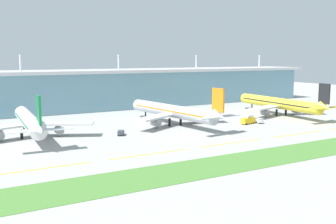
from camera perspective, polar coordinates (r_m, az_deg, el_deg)
ground_plane at (r=150.98m, az=9.65°, el=-4.15°), size 600.00×600.00×0.00m
terminal_building at (r=247.93m, az=-7.53°, el=3.35°), size 288.00×34.00×32.63m
airliner_near at (r=162.97m, az=-19.17°, el=-1.29°), size 48.66×62.99×18.90m
airliner_middle at (r=183.13m, az=0.75°, el=0.10°), size 48.52×68.75×18.90m
airliner_far at (r=222.62m, az=15.65°, el=1.19°), size 48.67×69.50×18.90m
taxiway_stripe_west at (r=118.36m, az=-17.56°, el=-7.74°), size 28.00×0.70×0.04m
taxiway_stripe_mid_west at (r=129.57m, az=-2.65°, el=-6.03°), size 28.00×0.70×0.04m
taxiway_stripe_centre at (r=147.92m, az=9.15°, el=-4.38°), size 28.00×0.70×0.04m
taxiway_stripe_mid_east at (r=171.13m, az=18.02°, el=-3.01°), size 28.00×0.70×0.04m
grass_verge at (r=134.25m, az=16.10°, el=-5.83°), size 300.00×18.00×0.10m
fuel_truck at (r=190.42m, az=11.40°, el=-1.03°), size 7.50×3.62×4.95m
pushback_tug at (r=161.15m, az=-6.73°, el=-2.94°), size 4.22×5.01×1.85m
baggage_cart at (r=193.35m, az=12.94°, el=-1.24°), size 2.06×3.64×2.48m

